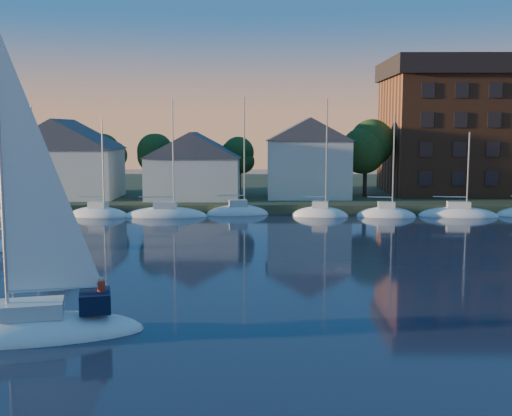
{
  "coord_description": "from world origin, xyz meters",
  "views": [
    {
      "loc": [
        2.45,
        -20.46,
        9.44
      ],
      "look_at": [
        1.96,
        22.0,
        4.19
      ],
      "focal_mm": 45.0,
      "sensor_mm": 36.0,
      "label": 1
    }
  ],
  "objects_px": {
    "clubhouse_centre": "(194,165)",
    "hero_sailboat": "(35,323)",
    "clubhouse_east": "(308,157)",
    "drifting_sailboat_left": "(2,248)",
    "clubhouse_west": "(64,158)",
    "condo_block": "(503,126)"
  },
  "relations": [
    {
      "from": "hero_sailboat",
      "to": "clubhouse_centre",
      "type": "bearing_deg",
      "value": -106.73
    },
    {
      "from": "clubhouse_east",
      "to": "drifting_sailboat_left",
      "type": "relative_size",
      "value": 1.0
    },
    {
      "from": "clubhouse_west",
      "to": "clubhouse_centre",
      "type": "height_order",
      "value": "clubhouse_west"
    },
    {
      "from": "condo_block",
      "to": "drifting_sailboat_left",
      "type": "bearing_deg",
      "value": -145.46
    },
    {
      "from": "clubhouse_centre",
      "to": "hero_sailboat",
      "type": "xyz_separation_m",
      "value": [
        -1.97,
        -49.19,
        -4.5
      ]
    },
    {
      "from": "clubhouse_east",
      "to": "hero_sailboat",
      "type": "distance_m",
      "value": 53.89
    },
    {
      "from": "hero_sailboat",
      "to": "condo_block",
      "type": "bearing_deg",
      "value": -140.74
    },
    {
      "from": "clubhouse_east",
      "to": "drifting_sailboat_left",
      "type": "distance_m",
      "value": 40.19
    },
    {
      "from": "clubhouse_centre",
      "to": "clubhouse_west",
      "type": "bearing_deg",
      "value": 176.42
    },
    {
      "from": "condo_block",
      "to": "clubhouse_east",
      "type": "bearing_deg",
      "value": -167.11
    },
    {
      "from": "clubhouse_centre",
      "to": "condo_block",
      "type": "relative_size",
      "value": 0.37
    },
    {
      "from": "clubhouse_east",
      "to": "drifting_sailboat_left",
      "type": "xyz_separation_m",
      "value": [
        -26.15,
        -29.94,
        -5.9
      ]
    },
    {
      "from": "clubhouse_east",
      "to": "hero_sailboat",
      "type": "relative_size",
      "value": 0.68
    },
    {
      "from": "clubhouse_centre",
      "to": "hero_sailboat",
      "type": "bearing_deg",
      "value": -92.29
    },
    {
      "from": "condo_block",
      "to": "drifting_sailboat_left",
      "type": "relative_size",
      "value": 2.94
    },
    {
      "from": "condo_block",
      "to": "clubhouse_centre",
      "type": "bearing_deg",
      "value": -168.76
    },
    {
      "from": "condo_block",
      "to": "clubhouse_west",
      "type": "bearing_deg",
      "value": -172.93
    },
    {
      "from": "clubhouse_centre",
      "to": "drifting_sailboat_left",
      "type": "distance_m",
      "value": 30.88
    },
    {
      "from": "drifting_sailboat_left",
      "to": "clubhouse_centre",
      "type": "bearing_deg",
      "value": 29.15
    },
    {
      "from": "clubhouse_west",
      "to": "clubhouse_east",
      "type": "distance_m",
      "value": 30.02
    },
    {
      "from": "clubhouse_west",
      "to": "clubhouse_east",
      "type": "bearing_deg",
      "value": 1.91
    },
    {
      "from": "clubhouse_west",
      "to": "hero_sailboat",
      "type": "bearing_deg",
      "value": -74.38
    }
  ]
}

